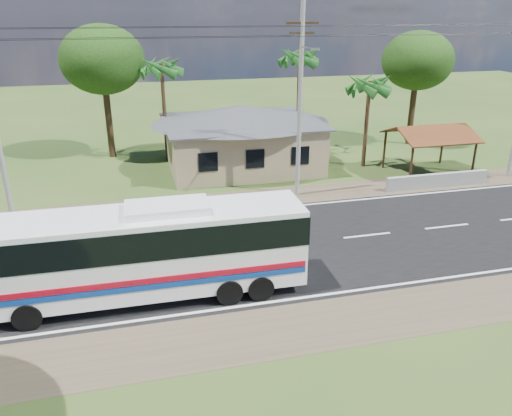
# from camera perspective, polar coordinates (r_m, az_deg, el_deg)

# --- Properties ---
(ground) EXTENTS (120.00, 120.00, 0.00)m
(ground) POSITION_cam_1_polar(r_m,az_deg,el_deg) (23.90, 2.81, -4.29)
(ground) COLOR #294819
(ground) RESTS_ON ground
(road) EXTENTS (120.00, 16.00, 0.03)m
(road) POSITION_cam_1_polar(r_m,az_deg,el_deg) (23.89, 2.81, -4.27)
(road) COLOR black
(road) RESTS_ON ground
(house) EXTENTS (12.40, 10.00, 5.00)m
(house) POSITION_cam_1_polar(r_m,az_deg,el_deg) (35.19, -1.70, 8.88)
(house) COLOR tan
(house) RESTS_ON ground
(waiting_shed) EXTENTS (5.20, 4.48, 3.35)m
(waiting_shed) POSITION_cam_1_polar(r_m,az_deg,el_deg) (35.73, 19.32, 8.01)
(waiting_shed) COLOR #3B2815
(waiting_shed) RESTS_ON ground
(concrete_barrier) EXTENTS (7.00, 0.30, 0.90)m
(concrete_barrier) POSITION_cam_1_polar(r_m,az_deg,el_deg) (33.46, 20.02, 2.96)
(concrete_barrier) COLOR #9E9E99
(concrete_barrier) RESTS_ON ground
(utility_poles) EXTENTS (32.80, 2.22, 11.00)m
(utility_poles) POSITION_cam_1_polar(r_m,az_deg,el_deg) (28.85, 4.43, 12.29)
(utility_poles) COLOR #9E9E99
(utility_poles) RESTS_ON ground
(palm_near) EXTENTS (2.80, 2.80, 6.70)m
(palm_near) POSITION_cam_1_polar(r_m,az_deg,el_deg) (35.60, 12.85, 13.53)
(palm_near) COLOR #47301E
(palm_near) RESTS_ON ground
(palm_mid) EXTENTS (2.80, 2.80, 8.20)m
(palm_mid) POSITION_cam_1_polar(r_m,az_deg,el_deg) (38.22, 5.03, 16.69)
(palm_mid) COLOR #47301E
(palm_mid) RESTS_ON ground
(palm_far) EXTENTS (2.80, 2.80, 7.70)m
(palm_far) POSITION_cam_1_polar(r_m,az_deg,el_deg) (36.78, -10.75, 15.46)
(palm_far) COLOR #47301E
(palm_far) RESTS_ON ground
(tree_behind_house) EXTENTS (6.00, 6.00, 9.61)m
(tree_behind_house) POSITION_cam_1_polar(r_m,az_deg,el_deg) (38.69, -17.16, 15.85)
(tree_behind_house) COLOR #47301E
(tree_behind_house) RESTS_ON ground
(tree_behind_shed) EXTENTS (5.60, 5.60, 9.02)m
(tree_behind_shed) POSITION_cam_1_polar(r_m,az_deg,el_deg) (42.98, 17.99, 15.69)
(tree_behind_shed) COLOR #47301E
(tree_behind_shed) RESTS_ON ground
(coach_bus) EXTENTS (12.40, 2.85, 3.84)m
(coach_bus) POSITION_cam_1_polar(r_m,az_deg,el_deg) (19.25, -12.85, -4.34)
(coach_bus) COLOR white
(coach_bus) RESTS_ON ground
(motorcycle) EXTENTS (1.70, 0.67, 0.88)m
(motorcycle) POSITION_cam_1_polar(r_m,az_deg,el_deg) (32.52, 16.83, 2.81)
(motorcycle) COLOR black
(motorcycle) RESTS_ON ground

